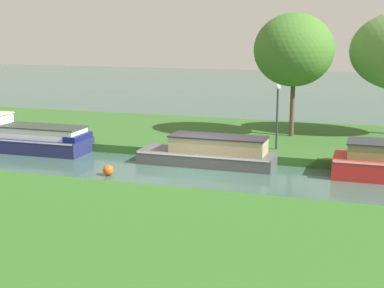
% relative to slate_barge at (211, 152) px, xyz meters
% --- Properties ---
extents(ground_plane, '(120.00, 120.00, 0.00)m').
position_rel_slate_barge_xyz_m(ground_plane, '(-0.35, -1.20, -0.57)').
color(ground_plane, '#38594E').
extents(riverbank_far, '(72.00, 10.00, 0.40)m').
position_rel_slate_barge_xyz_m(riverbank_far, '(-0.35, 5.80, -0.37)').
color(riverbank_far, '#326026').
rests_on(riverbank_far, ground_plane).
extents(riverbank_near, '(72.00, 10.00, 0.40)m').
position_rel_slate_barge_xyz_m(riverbank_near, '(-0.35, -10.20, -0.37)').
color(riverbank_near, '#306622').
rests_on(riverbank_near, ground_plane).
extents(slate_barge, '(6.19, 1.89, 1.35)m').
position_rel_slate_barge_xyz_m(slate_barge, '(0.00, 0.00, 0.00)').
color(slate_barge, '#504D50').
rests_on(slate_barge, ground_plane).
extents(navy_narrowboat, '(7.03, 2.15, 1.84)m').
position_rel_slate_barge_xyz_m(navy_narrowboat, '(-9.77, -0.00, 0.06)').
color(navy_narrowboat, navy).
rests_on(navy_narrowboat, ground_plane).
extents(willow_tree_left, '(4.15, 4.42, 6.47)m').
position_rel_slate_barge_xyz_m(willow_tree_left, '(2.77, 5.82, 4.40)').
color(willow_tree_left, brown).
rests_on(willow_tree_left, riverbank_far).
extents(lamp_post, '(0.24, 0.24, 3.09)m').
position_rel_slate_barge_xyz_m(lamp_post, '(2.56, 2.39, 1.76)').
color(lamp_post, '#333338').
rests_on(lamp_post, riverbank_far).
extents(mooring_post_near, '(0.19, 0.19, 0.83)m').
position_rel_slate_barge_xyz_m(mooring_post_near, '(-0.44, 1.15, 0.24)').
color(mooring_post_near, '#463B32').
rests_on(mooring_post_near, riverbank_far).
extents(channel_buoy, '(0.46, 0.46, 0.46)m').
position_rel_slate_barge_xyz_m(channel_buoy, '(-3.59, -3.14, -0.34)').
color(channel_buoy, '#E55919').
rests_on(channel_buoy, ground_plane).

